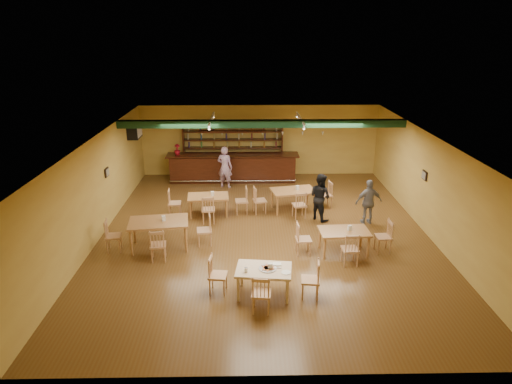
{
  "coord_description": "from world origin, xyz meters",
  "views": [
    {
      "loc": [
        -0.5,
        -12.41,
        5.93
      ],
      "look_at": [
        -0.25,
        0.6,
        1.15
      ],
      "focal_mm": 31.02,
      "sensor_mm": 36.0,
      "label": 1
    }
  ],
  "objects_px": {
    "dining_table_c": "(160,234)",
    "patron_right_a": "(320,197)",
    "dining_table_d": "(343,242)",
    "near_table": "(264,282)",
    "bar_counter": "(233,168)",
    "patron_bar": "(225,167)",
    "dining_table_b": "(293,200)",
    "dining_table_a": "(208,205)"
  },
  "relations": [
    {
      "from": "dining_table_a",
      "to": "dining_table_c",
      "type": "height_order",
      "value": "dining_table_c"
    },
    {
      "from": "dining_table_c",
      "to": "dining_table_d",
      "type": "height_order",
      "value": "dining_table_c"
    },
    {
      "from": "dining_table_a",
      "to": "patron_bar",
      "type": "height_order",
      "value": "patron_bar"
    },
    {
      "from": "bar_counter",
      "to": "dining_table_b",
      "type": "height_order",
      "value": "bar_counter"
    },
    {
      "from": "bar_counter",
      "to": "dining_table_c",
      "type": "relative_size",
      "value": 3.26
    },
    {
      "from": "dining_table_a",
      "to": "dining_table_b",
      "type": "bearing_deg",
      "value": 2.23
    },
    {
      "from": "dining_table_a",
      "to": "patron_right_a",
      "type": "bearing_deg",
      "value": -11.53
    },
    {
      "from": "bar_counter",
      "to": "dining_table_b",
      "type": "distance_m",
      "value": 3.93
    },
    {
      "from": "near_table",
      "to": "dining_table_a",
      "type": "bearing_deg",
      "value": 115.73
    },
    {
      "from": "dining_table_d",
      "to": "near_table",
      "type": "height_order",
      "value": "near_table"
    },
    {
      "from": "patron_bar",
      "to": "patron_right_a",
      "type": "xyz_separation_m",
      "value": [
        3.27,
        -3.24,
        -0.05
      ]
    },
    {
      "from": "dining_table_d",
      "to": "patron_right_a",
      "type": "height_order",
      "value": "patron_right_a"
    },
    {
      "from": "patron_bar",
      "to": "patron_right_a",
      "type": "relative_size",
      "value": 1.06
    },
    {
      "from": "dining_table_a",
      "to": "near_table",
      "type": "height_order",
      "value": "near_table"
    },
    {
      "from": "bar_counter",
      "to": "patron_right_a",
      "type": "xyz_separation_m",
      "value": [
        2.99,
        -4.06,
        0.22
      ]
    },
    {
      "from": "dining_table_c",
      "to": "near_table",
      "type": "bearing_deg",
      "value": -48.01
    },
    {
      "from": "dining_table_c",
      "to": "patron_right_a",
      "type": "xyz_separation_m",
      "value": [
        4.92,
        1.96,
        0.37
      ]
    },
    {
      "from": "bar_counter",
      "to": "near_table",
      "type": "distance_m",
      "value": 8.56
    },
    {
      "from": "bar_counter",
      "to": "patron_right_a",
      "type": "distance_m",
      "value": 5.05
    },
    {
      "from": "dining_table_c",
      "to": "dining_table_d",
      "type": "xyz_separation_m",
      "value": [
        5.22,
        -0.42,
        -0.07
      ]
    },
    {
      "from": "dining_table_a",
      "to": "patron_bar",
      "type": "xyz_separation_m",
      "value": [
        0.44,
        2.78,
        0.5
      ]
    },
    {
      "from": "patron_bar",
      "to": "patron_right_a",
      "type": "bearing_deg",
      "value": 153.12
    },
    {
      "from": "dining_table_b",
      "to": "dining_table_d",
      "type": "xyz_separation_m",
      "value": [
        1.11,
        -3.19,
        -0.03
      ]
    },
    {
      "from": "near_table",
      "to": "patron_right_a",
      "type": "relative_size",
      "value": 0.82
    },
    {
      "from": "dining_table_c",
      "to": "patron_right_a",
      "type": "relative_size",
      "value": 1.05
    },
    {
      "from": "bar_counter",
      "to": "patron_bar",
      "type": "relative_size",
      "value": 3.23
    },
    {
      "from": "dining_table_d",
      "to": "patron_right_a",
      "type": "distance_m",
      "value": 2.45
    },
    {
      "from": "dining_table_a",
      "to": "dining_table_d",
      "type": "bearing_deg",
      "value": -39.81
    },
    {
      "from": "dining_table_b",
      "to": "near_table",
      "type": "bearing_deg",
      "value": -114.67
    },
    {
      "from": "dining_table_b",
      "to": "dining_table_d",
      "type": "distance_m",
      "value": 3.37
    },
    {
      "from": "patron_right_a",
      "to": "dining_table_b",
      "type": "bearing_deg",
      "value": 5.1
    },
    {
      "from": "bar_counter",
      "to": "near_table",
      "type": "xyz_separation_m",
      "value": [
        0.98,
        -8.5,
        -0.22
      ]
    },
    {
      "from": "dining_table_d",
      "to": "bar_counter",
      "type": "bearing_deg",
      "value": 114.2
    },
    {
      "from": "dining_table_d",
      "to": "patron_right_a",
      "type": "relative_size",
      "value": 0.87
    },
    {
      "from": "dining_table_c",
      "to": "dining_table_a",
      "type": "bearing_deg",
      "value": 55.94
    },
    {
      "from": "bar_counter",
      "to": "near_table",
      "type": "relative_size",
      "value": 4.21
    },
    {
      "from": "dining_table_d",
      "to": "near_table",
      "type": "distance_m",
      "value": 3.1
    },
    {
      "from": "dining_table_c",
      "to": "patron_bar",
      "type": "xyz_separation_m",
      "value": [
        1.64,
        5.2,
        0.42
      ]
    },
    {
      "from": "dining_table_d",
      "to": "dining_table_b",
      "type": "bearing_deg",
      "value": 106.31
    },
    {
      "from": "near_table",
      "to": "patron_bar",
      "type": "relative_size",
      "value": 0.77
    },
    {
      "from": "dining_table_b",
      "to": "patron_right_a",
      "type": "xyz_separation_m",
      "value": [
        0.8,
        -0.8,
        0.42
      ]
    },
    {
      "from": "dining_table_a",
      "to": "near_table",
      "type": "relative_size",
      "value": 1.06
    }
  ]
}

